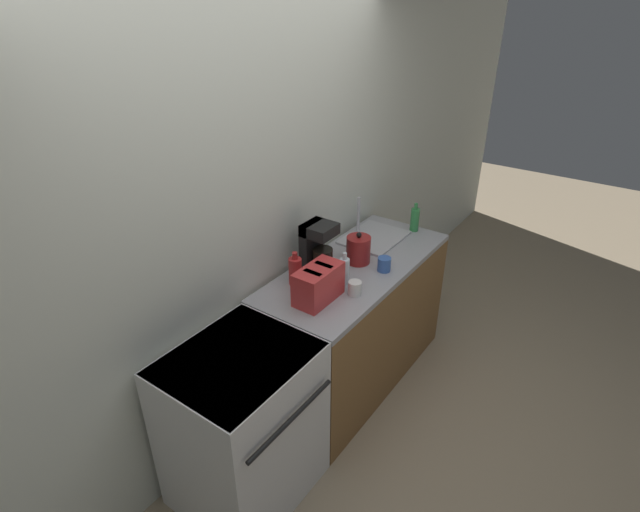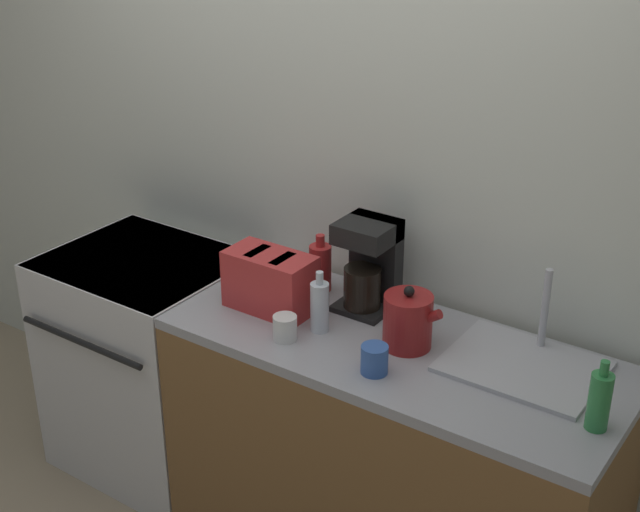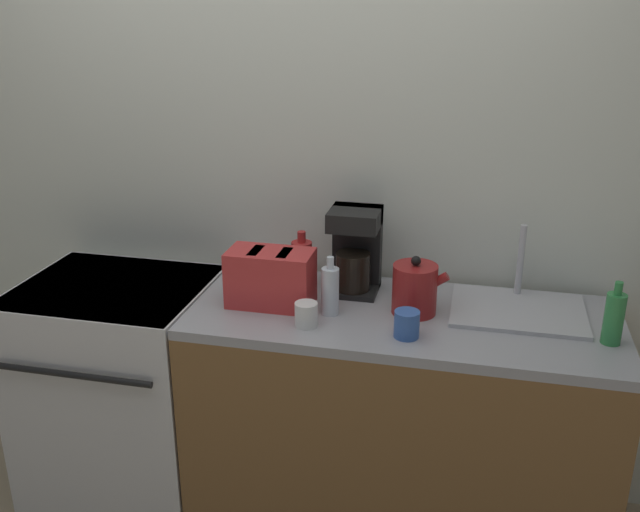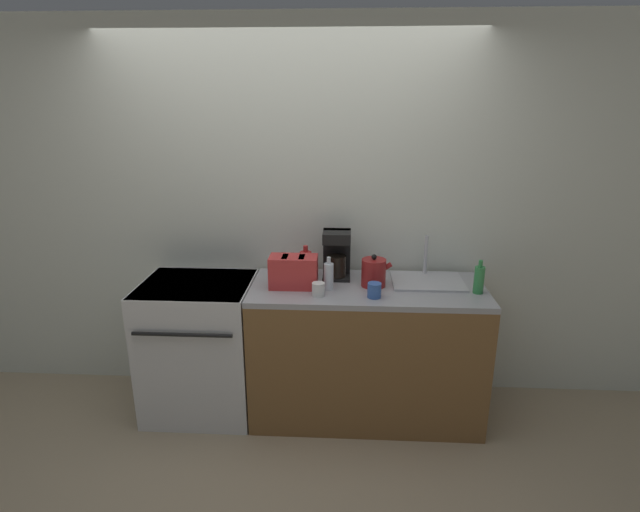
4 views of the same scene
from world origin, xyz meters
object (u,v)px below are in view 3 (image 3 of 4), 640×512
at_px(stove, 123,388).
at_px(toaster, 271,278).
at_px(cup_white, 306,314).
at_px(kettle, 415,289).
at_px(bottle_green, 614,318).
at_px(coffee_maker, 355,249).
at_px(bottle_clear, 330,290).
at_px(cup_blue, 407,324).
at_px(bottle_red, 302,262).

relative_size(stove, toaster, 3.05).
bearing_deg(toaster, cup_white, -40.37).
height_order(stove, kettle, kettle).
xyz_separation_m(toaster, bottle_green, (1.15, -0.04, -0.01)).
height_order(coffee_maker, cup_white, coffee_maker).
bearing_deg(coffee_maker, bottle_green, -15.34).
bearing_deg(bottle_clear, cup_blue, -22.56).
relative_size(coffee_maker, bottle_red, 1.52).
relative_size(toaster, bottle_red, 1.43).
xyz_separation_m(bottle_red, bottle_green, (1.09, -0.25, 0.00)).
relative_size(stove, cup_white, 11.11).
bearing_deg(bottle_red, bottle_green, -13.03).
bearing_deg(bottle_red, cup_white, -73.26).
bearing_deg(bottle_green, cup_blue, -170.67).
xyz_separation_m(bottle_green, cup_blue, (-0.65, -0.11, -0.04)).
bearing_deg(bottle_red, cup_blue, -38.81).
xyz_separation_m(toaster, coffee_maker, (0.27, 0.20, 0.06)).
bearing_deg(stove, kettle, 1.12).
xyz_separation_m(bottle_clear, cup_blue, (0.28, -0.12, -0.04)).
distance_m(stove, kettle, 1.28).
bearing_deg(coffee_maker, toaster, -143.10).
bearing_deg(stove, bottle_green, -2.05).
height_order(toaster, bottle_clear, bottle_clear).
xyz_separation_m(stove, coffee_maker, (0.92, 0.18, 0.62)).
relative_size(bottle_clear, cup_blue, 2.34).
xyz_separation_m(bottle_red, cup_white, (0.11, -0.35, -0.05)).
xyz_separation_m(stove, kettle, (1.16, 0.02, 0.54)).
xyz_separation_m(stove, toaster, (0.65, -0.02, 0.55)).
height_order(bottle_green, bottle_clear, same).
distance_m(kettle, coffee_maker, 0.30).
relative_size(bottle_red, bottle_green, 1.00).
bearing_deg(toaster, stove, 177.90).
xyz_separation_m(coffee_maker, bottle_red, (-0.21, 0.01, -0.08)).
bearing_deg(cup_blue, bottle_green, 9.33).
relative_size(coffee_maker, bottle_green, 1.51).
bearing_deg(coffee_maker, bottle_clear, -100.83).
xyz_separation_m(cup_blue, cup_white, (-0.34, 0.01, -0.00)).
xyz_separation_m(bottle_red, bottle_clear, (0.16, -0.24, 0.00)).
bearing_deg(bottle_green, cup_white, -174.17).
distance_m(stove, coffee_maker, 1.12).
height_order(toaster, coffee_maker, coffee_maker).
xyz_separation_m(coffee_maker, cup_blue, (0.24, -0.35, -0.12)).
relative_size(kettle, toaster, 0.70).
height_order(kettle, coffee_maker, coffee_maker).
xyz_separation_m(kettle, bottle_clear, (-0.29, -0.08, -0.00)).
relative_size(stove, cup_blue, 10.19).
bearing_deg(bottle_clear, bottle_green, -0.67).
distance_m(stove, cup_blue, 1.27).
relative_size(coffee_maker, cup_white, 3.86).
bearing_deg(bottle_clear, toaster, 172.46).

